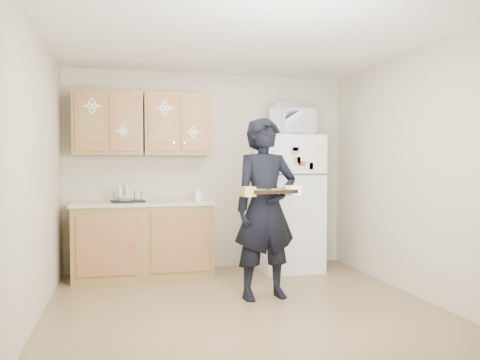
{
  "coord_description": "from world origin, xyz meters",
  "views": [
    {
      "loc": [
        -1.08,
        -4.17,
        1.35
      ],
      "look_at": [
        0.08,
        0.45,
        1.18
      ],
      "focal_mm": 35.0,
      "sensor_mm": 36.0,
      "label": 1
    }
  ],
  "objects_px": {
    "microwave": "(292,122)",
    "dish_rack": "(128,196)",
    "refrigerator": "(288,203)",
    "person": "(265,208)",
    "baking_tray": "(271,192)"
  },
  "relations": [
    {
      "from": "microwave",
      "to": "dish_rack",
      "type": "height_order",
      "value": "microwave"
    },
    {
      "from": "microwave",
      "to": "dish_rack",
      "type": "bearing_deg",
      "value": -168.89
    },
    {
      "from": "refrigerator",
      "to": "person",
      "type": "bearing_deg",
      "value": -119.64
    },
    {
      "from": "dish_rack",
      "to": "person",
      "type": "bearing_deg",
      "value": -39.98
    },
    {
      "from": "refrigerator",
      "to": "baking_tray",
      "type": "height_order",
      "value": "refrigerator"
    },
    {
      "from": "refrigerator",
      "to": "dish_rack",
      "type": "bearing_deg",
      "value": -178.9
    },
    {
      "from": "refrigerator",
      "to": "baking_tray",
      "type": "relative_size",
      "value": 4.17
    },
    {
      "from": "refrigerator",
      "to": "baking_tray",
      "type": "distance_m",
      "value": 1.62
    },
    {
      "from": "refrigerator",
      "to": "baking_tray",
      "type": "xyz_separation_m",
      "value": [
        -0.69,
        -1.45,
        0.23
      ]
    },
    {
      "from": "baking_tray",
      "to": "microwave",
      "type": "relative_size",
      "value": 0.68
    },
    {
      "from": "person",
      "to": "microwave",
      "type": "bearing_deg",
      "value": 50.84
    },
    {
      "from": "dish_rack",
      "to": "refrigerator",
      "type": "bearing_deg",
      "value": 1.1
    },
    {
      "from": "microwave",
      "to": "baking_tray",
      "type": "bearing_deg",
      "value": -105.81
    },
    {
      "from": "person",
      "to": "baking_tray",
      "type": "height_order",
      "value": "person"
    },
    {
      "from": "microwave",
      "to": "dish_rack",
      "type": "distance_m",
      "value": 2.2
    }
  ]
}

